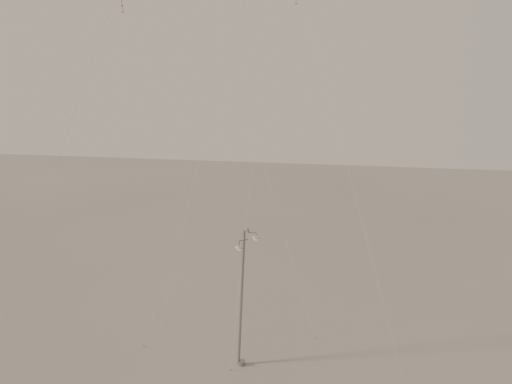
# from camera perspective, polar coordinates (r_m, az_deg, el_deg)

# --- Properties ---
(street_lamp) EXTENTS (1.51, 0.95, 9.31)m
(street_lamp) POSITION_cam_1_polar(r_m,az_deg,el_deg) (31.83, -1.52, -11.65)
(street_lamp) COLOR gray
(street_lamp) RESTS_ON ground
(kite_1) EXTENTS (3.99, 12.97, 26.91)m
(kite_1) POSITION_cam_1_polar(r_m,az_deg,el_deg) (31.13, -3.09, 17.94)
(kite_1) COLOR black
(kite_1) RESTS_ON ground
(kite_3) EXTENTS (6.90, 8.06, 23.11)m
(kite_3) POSITION_cam_1_polar(r_m,az_deg,el_deg) (27.26, -20.05, 8.45)
(kite_3) COLOR maroon
(kite_3) RESTS_ON ground
(kite_4) EXTENTS (7.93, 8.86, 24.57)m
(kite_4) POSITION_cam_1_polar(r_m,az_deg,el_deg) (32.21, 8.03, 11.89)
(kite_4) COLOR black
(kite_4) RESTS_ON ground
(kite_5) EXTENTS (11.18, 9.73, 29.94)m
(kite_5) POSITION_cam_1_polar(r_m,az_deg,el_deg) (40.88, -3.99, 18.91)
(kite_5) COLOR brown
(kite_5) RESTS_ON ground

